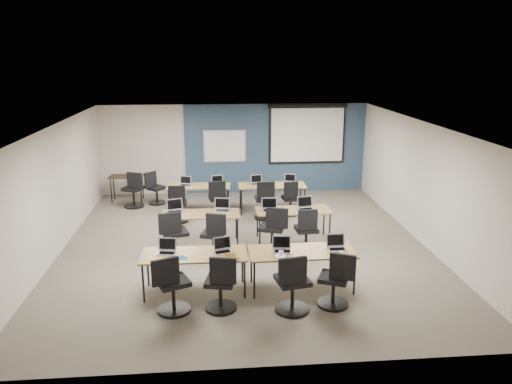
{
  "coord_description": "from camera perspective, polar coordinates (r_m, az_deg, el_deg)",
  "views": [
    {
      "loc": [
        -0.67,
        -10.41,
        4.15
      ],
      "look_at": [
        0.29,
        0.4,
        1.13
      ],
      "focal_mm": 35.0,
      "sensor_mm": 36.0,
      "label": 1
    }
  ],
  "objects": [
    {
      "name": "laptop_4",
      "position": [
        11.29,
        -9.3,
        -1.91
      ],
      "size": [
        0.36,
        0.31,
        0.27
      ],
      "rotation": [
        0.0,
        0.0,
        0.35
      ],
      "color": "#A3A3AE",
      "rests_on": "training_table_mid_left"
    },
    {
      "name": "mouse_2",
      "position": [
        8.94,
        4.11,
        -6.88
      ],
      "size": [
        0.07,
        0.1,
        0.03
      ],
      "primitive_type": "ellipsoid",
      "rotation": [
        0.0,
        0.0,
        0.24
      ],
      "color": "white",
      "rests_on": "training_table_front_right"
    },
    {
      "name": "ceiling",
      "position": [
        10.53,
        -1.37,
        7.66
      ],
      "size": [
        8.0,
        9.0,
        0.02
      ],
      "primitive_type": "cube",
      "color": "white",
      "rests_on": "ground"
    },
    {
      "name": "mouse_9",
      "position": [
        13.42,
        -3.16,
        0.84
      ],
      "size": [
        0.08,
        0.11,
        0.03
      ],
      "primitive_type": "ellipsoid",
      "rotation": [
        0.0,
        0.0,
        -0.26
      ],
      "color": "white",
      "rests_on": "training_table_back_left"
    },
    {
      "name": "task_chair_1",
      "position": [
        8.4,
        -4.01,
        -10.84
      ],
      "size": [
        0.53,
        0.53,
        1.01
      ],
      "rotation": [
        0.0,
        0.0,
        -0.2
      ],
      "color": "black",
      "rests_on": "floor"
    },
    {
      "name": "task_chair_0",
      "position": [
        8.42,
        -9.63,
        -10.88
      ],
      "size": [
        0.59,
        0.56,
        1.03
      ],
      "rotation": [
        0.0,
        0.0,
        0.41
      ],
      "color": "black",
      "rests_on": "floor"
    },
    {
      "name": "spare_chair_b",
      "position": [
        14.23,
        -13.78,
        -0.05
      ],
      "size": [
        0.59,
        0.56,
        1.03
      ],
      "rotation": [
        0.0,
        0.0,
        -0.4
      ],
      "color": "black",
      "rests_on": "floor"
    },
    {
      "name": "laptop_6",
      "position": [
        11.26,
        1.58,
        -1.77
      ],
      "size": [
        0.35,
        0.3,
        0.27
      ],
      "rotation": [
        0.0,
        0.0,
        -0.0
      ],
      "color": "#A5A5B0",
      "rests_on": "training_table_mid_right"
    },
    {
      "name": "task_chair_3",
      "position": [
        8.6,
        9.09,
        -10.34
      ],
      "size": [
        0.57,
        0.53,
        1.01
      ],
      "rotation": [
        0.0,
        0.0,
        -0.41
      ],
      "color": "black",
      "rests_on": "floor"
    },
    {
      "name": "whiteboard",
      "position": [
        15.08,
        -3.59,
        5.23
      ],
      "size": [
        1.28,
        0.03,
        0.98
      ],
      "color": "silver",
      "rests_on": "wall_back"
    },
    {
      "name": "mouse_6",
      "position": [
        11.07,
        2.55,
        -2.37
      ],
      "size": [
        0.08,
        0.11,
        0.04
      ],
      "primitive_type": "ellipsoid",
      "rotation": [
        0.0,
        0.0,
        -0.18
      ],
      "color": "white",
      "rests_on": "training_table_mid_right"
    },
    {
      "name": "task_chair_9",
      "position": [
        12.98,
        -4.33,
        -1.16
      ],
      "size": [
        0.54,
        0.54,
        1.02
      ],
      "rotation": [
        0.0,
        0.0,
        0.15
      ],
      "color": "black",
      "rests_on": "floor"
    },
    {
      "name": "mouse_5",
      "position": [
        11.01,
        -3.15,
        -2.48
      ],
      "size": [
        0.07,
        0.1,
        0.03
      ],
      "primitive_type": "ellipsoid",
      "rotation": [
        0.0,
        0.0,
        0.14
      ],
      "color": "white",
      "rests_on": "training_table_mid_left"
    },
    {
      "name": "wall_front",
      "position": [
        6.57,
        1.31,
        -9.63
      ],
      "size": [
        8.0,
        0.04,
        2.7
      ],
      "primitive_type": "cube",
      "color": "beige",
      "rests_on": "ground"
    },
    {
      "name": "task_chair_6",
      "position": [
        10.7,
        1.97,
        -4.72
      ],
      "size": [
        0.6,
        0.58,
        1.05
      ],
      "rotation": [
        0.0,
        0.0,
        -0.32
      ],
      "color": "black",
      "rests_on": "floor"
    },
    {
      "name": "training_table_mid_left",
      "position": [
        11.12,
        -6.35,
        -2.69
      ],
      "size": [
        1.72,
        0.72,
        0.73
      ],
      "rotation": [
        0.0,
        0.0,
        -0.03
      ],
      "color": "brown",
      "rests_on": "floor"
    },
    {
      "name": "task_chair_7",
      "position": [
        10.81,
        5.79,
        -4.75
      ],
      "size": [
        0.52,
        0.52,
        1.0
      ],
      "rotation": [
        0.0,
        0.0,
        0.08
      ],
      "color": "black",
      "rests_on": "floor"
    },
    {
      "name": "laptop_9",
      "position": [
        13.49,
        -4.44,
        1.11
      ],
      "size": [
        0.31,
        0.27,
        0.24
      ],
      "rotation": [
        0.0,
        0.0,
        0.14
      ],
      "color": "#B8B8B8",
      "rests_on": "training_table_back_left"
    },
    {
      "name": "mouse_8",
      "position": [
        13.3,
        -7.35,
        0.6
      ],
      "size": [
        0.06,
        0.1,
        0.03
      ],
      "primitive_type": "ellipsoid",
      "rotation": [
        0.0,
        0.0,
        -0.04
      ],
      "color": "white",
      "rests_on": "training_table_back_left"
    },
    {
      "name": "wall_back",
      "position": [
        15.18,
        -2.46,
        4.93
      ],
      "size": [
        8.0,
        0.04,
        2.7
      ],
      "primitive_type": "cube",
      "color": "beige",
      "rests_on": "ground"
    },
    {
      "name": "training_table_back_right",
      "position": [
        13.45,
        1.84,
        0.64
      ],
      "size": [
        1.81,
        0.75,
        0.73
      ],
      "rotation": [
        0.0,
        0.0,
        -0.03
      ],
      "color": "#89603D",
      "rests_on": "floor"
    },
    {
      "name": "training_table_back_left",
      "position": [
        13.45,
        -6.57,
        0.52
      ],
      "size": [
        1.69,
        0.7,
        0.73
      ],
      "rotation": [
        0.0,
        0.0,
        -0.05
      ],
      "color": "brown",
      "rests_on": "floor"
    },
    {
      "name": "utility_table",
      "position": [
        14.84,
        -14.58,
        1.47
      ],
      "size": [
        0.95,
        0.53,
        0.75
      ],
      "rotation": [
        0.0,
        0.0,
        -0.05
      ],
      "color": "black",
      "rests_on": "floor"
    },
    {
      "name": "laptop_1",
      "position": [
        8.97,
        -3.86,
        -6.44
      ],
      "size": [
        0.32,
        0.27,
        0.25
      ],
      "rotation": [
        0.0,
        0.0,
        0.28
      ],
      "color": "#BCBCBC",
      "rests_on": "training_table_front_left"
    },
    {
      "name": "blue_accent_panel",
      "position": [
        15.26,
        2.26,
        4.99
      ],
      "size": [
        5.5,
        0.04,
        2.7
      ],
      "primitive_type": "cube",
      "color": "#3D5977",
      "rests_on": "wall_back"
    },
    {
      "name": "mouse_1",
      "position": [
        8.83,
        -2.67,
        -7.16
      ],
      "size": [
        0.07,
        0.1,
        0.03
      ],
      "primitive_type": "ellipsoid",
      "rotation": [
        0.0,
        0.0,
        -0.18
      ],
      "color": "white",
      "rests_on": "training_table_front_left"
    },
    {
      "name": "training_table_front_left",
      "position": [
        8.96,
        -7.07,
        -7.29
      ],
      "size": [
        1.86,
        0.78,
        0.73
      ],
      "rotation": [
        0.0,
        0.0,
        -0.01
      ],
      "color": "#A97646",
      "rests_on": "floor"
    },
    {
      "name": "wall_left",
      "position": [
        11.28,
        -22.05,
        0.04
      ],
      "size": [
        0.04,
        9.0,
        2.7
      ],
      "primitive_type": "cube",
      "color": "beige",
      "rests_on": "ground"
    },
    {
      "name": "mouse_4",
      "position": [
        11.06,
        -7.84,
        -2.53
      ],
      "size": [
        0.08,
        0.11,
        0.03
      ],
      "primitive_type": "ellipsoid",
      "rotation": [
        0.0,
        0.0,
        -0.21
      ],
      "color": "white",
      "rests_on": "training_table_mid_left"
    },
    {
      "name": "mouse_7",
      "position": [
        11.27,
        7.13,
        -2.15
      ],
      "size": [
        0.09,
        0.12,
        0.04
      ],
      "primitive_type": "ellipsoid",
      "rotation": [
        0.0,
        0.0,
        -0.31
      ],
      "color": "white",
      "rests_on": "training_table_mid_right"
    },
    {
      "name": "spare_chair_a",
      "position": [
        14.41,
        -11.45,
        0.15
      ],
      "size": [
        0.57,
        0.48,
        0.97
      ],
      "rotation": [
        0.0,
        0.0,
        0.78
      ],
      "color": "black",
      "rests_on": "floor"
    },
    {
      "name": "training_table_front_right",
      "position": [
        9.06,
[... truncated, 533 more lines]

